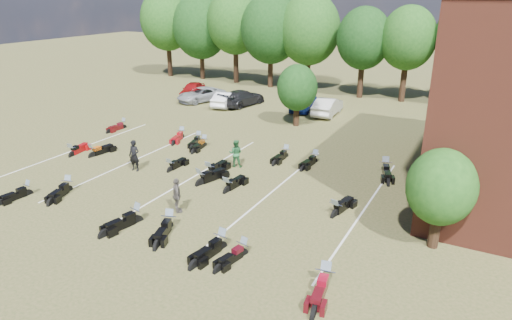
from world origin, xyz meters
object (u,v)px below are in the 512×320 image
Objects in this scene: motorcycle_3 at (170,229)px; motorcycle_7 at (72,156)px; person_black at (134,156)px; person_grey at (177,195)px; motorcycle_0 at (69,191)px; motorcycle_14 at (124,128)px; car_4 at (303,103)px; car_0 at (192,90)px; person_green at (236,153)px.

motorcycle_7 is (-11.81, 4.86, 0.00)m from motorcycle_3.
person_grey is (5.67, -3.30, -0.06)m from person_black.
motorcycle_0 reaches higher than motorcycle_14.
motorcycle_14 is (-1.65, 6.52, 0.00)m from motorcycle_7.
person_black is at bearing -106.15° from car_4.
person_grey is (14.66, -21.94, 0.15)m from car_0.
person_black is at bearing 57.07° from motorcycle_0.
motorcycle_0 reaches higher than motorcycle_7.
person_black is (8.99, -18.65, 0.22)m from car_0.
person_black reaches higher than motorcycle_14.
person_green reaches higher than car_4.
motorcycle_7 is 1.08× the size of motorcycle_14.
motorcycle_14 is at bearing -33.76° from person_green.
motorcycle_3 is at bearing -37.14° from motorcycle_14.
motorcycle_0 is at bearing 126.32° from motorcycle_7.
car_4 is 2.28× the size of person_black.
motorcycle_0 is 0.97× the size of motorcycle_3.
person_grey reaches higher than car_0.
person_green is (5.03, 3.44, -0.09)m from person_black.
person_grey is at bearing 75.91° from person_green.
motorcycle_3 is 1.13× the size of motorcycle_14.
motorcycle_3 is at bearing 158.45° from person_grey.
person_black reaches higher than motorcycle_7.
car_4 is 23.08m from motorcycle_0.
person_grey is at bearing -34.53° from motorcycle_14.
motorcycle_14 is (-6.02, 10.62, 0.00)m from motorcycle_0.
car_4 is 23.61m from motorcycle_3.
car_4 is at bearing 78.23° from motorcycle_3.
motorcycle_14 is (1.88, -12.11, -0.74)m from car_0.
motorcycle_0 is 12.21m from motorcycle_14.
car_4 is 21.98m from person_grey.
motorcycle_3 is at bearing -72.61° from car_0.
person_black is 0.84× the size of motorcycle_0.
car_0 is 20.69m from person_green.
person_grey is 0.76× the size of motorcycle_3.
person_black is 0.92× the size of motorcycle_14.
person_grey is (0.63, -6.74, 0.03)m from person_green.
motorcycle_14 is at bearing 130.40° from person_black.
car_0 is at bearing 91.22° from motorcycle_0.
car_4 is at bearing 72.84° from person_black.
person_green is 0.97× the size of person_grey.
person_grey reaches higher than motorcycle_14.
car_4 is 2.45× the size of person_grey.
car_4 is 15.94m from motorcycle_14.
person_grey reaches higher than motorcycle_0.
car_0 is 12.32m from car_4.
person_grey is at bearing -37.19° from person_black.
person_black is 5.54m from motorcycle_7.
person_grey reaches higher than car_4.
person_black is at bearing 169.37° from motorcycle_7.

